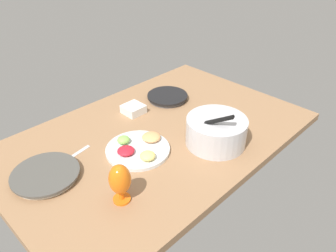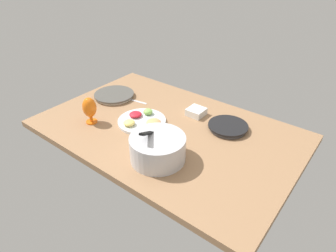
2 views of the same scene
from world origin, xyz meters
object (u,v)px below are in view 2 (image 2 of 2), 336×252
at_px(fruit_platter, 142,120).
at_px(square_bowl_white, 196,111).
at_px(hurricane_glass_orange, 90,108).
at_px(dinner_plate_right, 114,95).
at_px(dinner_plate_left, 228,127).
at_px(mixing_bowl, 158,147).

height_order(fruit_platter, square_bowl_white, fruit_platter).
xyz_separation_m(fruit_platter, hurricane_glass_orange, (0.26, 0.20, 0.09)).
bearing_deg(dinner_plate_right, dinner_plate_left, -171.59).
bearing_deg(mixing_bowl, hurricane_glass_orange, -2.38).
bearing_deg(square_bowl_white, hurricane_glass_orange, 45.82).
height_order(hurricane_glass_orange, square_bowl_white, hurricane_glass_orange).
bearing_deg(dinner_plate_right, fruit_platter, 160.98).
height_order(dinner_plate_left, hurricane_glass_orange, hurricane_glass_orange).
xyz_separation_m(dinner_plate_right, hurricane_glass_orange, (-0.15, 0.34, 0.09)).
bearing_deg(dinner_plate_left, hurricane_glass_orange, 32.65).
xyz_separation_m(mixing_bowl, hurricane_glass_orange, (0.58, -0.02, 0.03)).
xyz_separation_m(dinner_plate_left, mixing_bowl, (0.16, 0.49, 0.06)).
bearing_deg(dinner_plate_right, hurricane_glass_orange, 113.74).
xyz_separation_m(mixing_bowl, fruit_platter, (0.32, -0.22, -0.06)).
relative_size(mixing_bowl, fruit_platter, 0.96).
bearing_deg(mixing_bowl, dinner_plate_left, -107.68).
height_order(dinner_plate_left, dinner_plate_right, dinner_plate_left).
bearing_deg(hurricane_glass_orange, fruit_platter, -142.67).
xyz_separation_m(hurricane_glass_orange, square_bowl_white, (-0.48, -0.49, -0.08)).
bearing_deg(fruit_platter, square_bowl_white, -126.66).
bearing_deg(dinner_plate_left, square_bowl_white, -5.58).
bearing_deg(hurricane_glass_orange, square_bowl_white, -134.18).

